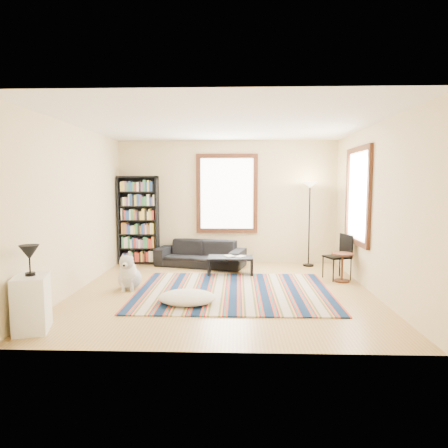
{
  "coord_description": "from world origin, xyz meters",
  "views": [
    {
      "loc": [
        0.24,
        -6.66,
        1.82
      ],
      "look_at": [
        0.0,
        0.5,
        1.1
      ],
      "focal_mm": 32.0,
      "sensor_mm": 36.0,
      "label": 1
    }
  ],
  "objects_px": {
    "floor_lamp": "(309,224)",
    "floor_cushion": "(187,298)",
    "sofa": "(200,253)",
    "folding_chair": "(337,257)",
    "bookshelf": "(139,220)",
    "side_table": "(342,267)",
    "coffee_table": "(230,266)",
    "white_cabinet": "(32,303)",
    "dog": "(130,271)"
  },
  "relations": [
    {
      "from": "white_cabinet",
      "to": "dog",
      "type": "distance_m",
      "value": 2.13
    },
    {
      "from": "side_table",
      "to": "folding_chair",
      "type": "height_order",
      "value": "folding_chair"
    },
    {
      "from": "bookshelf",
      "to": "side_table",
      "type": "xyz_separation_m",
      "value": [
        4.21,
        -1.59,
        -0.73
      ]
    },
    {
      "from": "white_cabinet",
      "to": "folding_chair",
      "type": "bearing_deg",
      "value": 16.64
    },
    {
      "from": "floor_lamp",
      "to": "bookshelf",
      "type": "bearing_deg",
      "value": 177.46
    },
    {
      "from": "floor_lamp",
      "to": "side_table",
      "type": "xyz_separation_m",
      "value": [
        0.37,
        -1.42,
        -0.66
      ]
    },
    {
      "from": "floor_cushion",
      "to": "floor_lamp",
      "type": "xyz_separation_m",
      "value": [
        2.34,
        2.94,
        0.82
      ]
    },
    {
      "from": "white_cabinet",
      "to": "dog",
      "type": "height_order",
      "value": "white_cabinet"
    },
    {
      "from": "coffee_table",
      "to": "folding_chair",
      "type": "xyz_separation_m",
      "value": [
        2.05,
        -0.33,
        0.25
      ]
    },
    {
      "from": "bookshelf",
      "to": "floor_lamp",
      "type": "bearing_deg",
      "value": -2.54
    },
    {
      "from": "folding_chair",
      "to": "side_table",
      "type": "bearing_deg",
      "value": -95.89
    },
    {
      "from": "floor_cushion",
      "to": "folding_chair",
      "type": "distance_m",
      "value": 3.19
    },
    {
      "from": "bookshelf",
      "to": "floor_cushion",
      "type": "distance_m",
      "value": 3.57
    },
    {
      "from": "bookshelf",
      "to": "side_table",
      "type": "distance_m",
      "value": 4.56
    },
    {
      "from": "sofa",
      "to": "floor_lamp",
      "type": "height_order",
      "value": "floor_lamp"
    },
    {
      "from": "floor_lamp",
      "to": "side_table",
      "type": "height_order",
      "value": "floor_lamp"
    },
    {
      "from": "floor_lamp",
      "to": "folding_chair",
      "type": "height_order",
      "value": "floor_lamp"
    },
    {
      "from": "folding_chair",
      "to": "coffee_table",
      "type": "bearing_deg",
      "value": 151.11
    },
    {
      "from": "coffee_table",
      "to": "side_table",
      "type": "relative_size",
      "value": 1.67
    },
    {
      "from": "bookshelf",
      "to": "white_cabinet",
      "type": "bearing_deg",
      "value": -93.86
    },
    {
      "from": "sofa",
      "to": "coffee_table",
      "type": "relative_size",
      "value": 2.16
    },
    {
      "from": "dog",
      "to": "side_table",
      "type": "bearing_deg",
      "value": 7.72
    },
    {
      "from": "floor_cushion",
      "to": "side_table",
      "type": "relative_size",
      "value": 1.61
    },
    {
      "from": "side_table",
      "to": "dog",
      "type": "relative_size",
      "value": 0.87
    },
    {
      "from": "white_cabinet",
      "to": "floor_lamp",
      "type": "bearing_deg",
      "value": 28.55
    },
    {
      "from": "bookshelf",
      "to": "coffee_table",
      "type": "height_order",
      "value": "bookshelf"
    },
    {
      "from": "floor_cushion",
      "to": "folding_chair",
      "type": "bearing_deg",
      "value": 32.87
    },
    {
      "from": "coffee_table",
      "to": "side_table",
      "type": "height_order",
      "value": "side_table"
    },
    {
      "from": "coffee_table",
      "to": "floor_lamp",
      "type": "bearing_deg",
      "value": 27.29
    },
    {
      "from": "sofa",
      "to": "folding_chair",
      "type": "distance_m",
      "value": 2.95
    },
    {
      "from": "coffee_table",
      "to": "floor_lamp",
      "type": "height_order",
      "value": "floor_lamp"
    },
    {
      "from": "floor_lamp",
      "to": "folding_chair",
      "type": "bearing_deg",
      "value": -75.16
    },
    {
      "from": "sofa",
      "to": "dog",
      "type": "bearing_deg",
      "value": -103.64
    },
    {
      "from": "folding_chair",
      "to": "dog",
      "type": "height_order",
      "value": "folding_chair"
    },
    {
      "from": "dog",
      "to": "floor_cushion",
      "type": "bearing_deg",
      "value": -40.2
    },
    {
      "from": "coffee_table",
      "to": "white_cabinet",
      "type": "distance_m",
      "value": 4.0
    },
    {
      "from": "coffee_table",
      "to": "dog",
      "type": "height_order",
      "value": "dog"
    },
    {
      "from": "coffee_table",
      "to": "dog",
      "type": "distance_m",
      "value": 2.1
    },
    {
      "from": "coffee_table",
      "to": "dog",
      "type": "relative_size",
      "value": 1.45
    },
    {
      "from": "coffee_table",
      "to": "folding_chair",
      "type": "relative_size",
      "value": 1.05
    },
    {
      "from": "bookshelf",
      "to": "coffee_table",
      "type": "bearing_deg",
      "value": -26.58
    },
    {
      "from": "floor_lamp",
      "to": "dog",
      "type": "distance_m",
      "value": 4.07
    },
    {
      "from": "bookshelf",
      "to": "floor_lamp",
      "type": "height_order",
      "value": "bookshelf"
    },
    {
      "from": "dog",
      "to": "bookshelf",
      "type": "bearing_deg",
      "value": 98.01
    },
    {
      "from": "floor_lamp",
      "to": "floor_cushion",
      "type": "bearing_deg",
      "value": -128.55
    },
    {
      "from": "coffee_table",
      "to": "white_cabinet",
      "type": "xyz_separation_m",
      "value": [
        -2.4,
        -3.2,
        0.17
      ]
    },
    {
      "from": "bookshelf",
      "to": "white_cabinet",
      "type": "distance_m",
      "value": 4.32
    },
    {
      "from": "sofa",
      "to": "bookshelf",
      "type": "xyz_separation_m",
      "value": [
        -1.43,
        0.27,
        0.72
      ]
    },
    {
      "from": "coffee_table",
      "to": "bookshelf",
      "type": "bearing_deg",
      "value": 153.42
    },
    {
      "from": "side_table",
      "to": "white_cabinet",
      "type": "relative_size",
      "value": 0.77
    }
  ]
}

